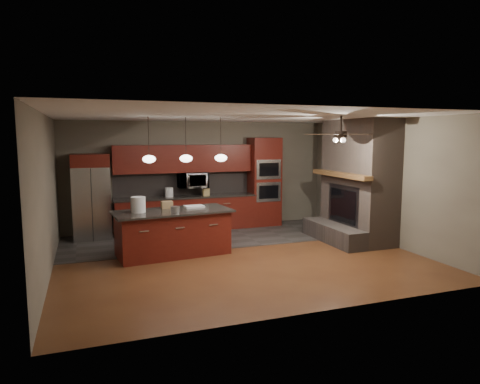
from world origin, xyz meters
name	(u,v)px	position (x,y,z in m)	size (l,w,h in m)	color
ground	(239,256)	(0.00, 0.00, 0.00)	(7.00, 7.00, 0.00)	brown
ceiling	(239,116)	(0.00, 0.00, 2.80)	(7.00, 6.00, 0.02)	white
back_wall	(201,175)	(0.00, 3.00, 1.40)	(7.00, 0.02, 2.80)	#726B5B
right_wall	(384,181)	(3.50, 0.00, 1.40)	(0.02, 6.00, 2.80)	#726B5B
left_wall	(46,196)	(-3.50, 0.00, 1.40)	(0.02, 6.00, 2.80)	#726B5B
slate_tile_patch	(214,237)	(0.00, 1.80, 0.01)	(7.00, 2.40, 0.01)	#363330
fireplace_column	(356,185)	(3.04, 0.40, 1.30)	(1.30, 2.10, 2.80)	brown
back_cabinetry	(185,196)	(-0.48, 2.74, 0.89)	(3.59, 0.64, 2.20)	#571810
oven_tower	(264,182)	(1.70, 2.69, 1.19)	(0.80, 0.63, 2.38)	#571810
microwave	(193,180)	(-0.27, 2.75, 1.30)	(0.73, 0.41, 0.50)	silver
refrigerator	(91,197)	(-2.75, 2.62, 1.00)	(0.85, 0.75, 2.01)	silver
kitchen_island	(173,232)	(-1.23, 0.56, 0.46)	(2.45, 1.30, 0.92)	#571810
white_bucket	(138,205)	(-1.91, 0.57, 1.07)	(0.29, 0.29, 0.31)	silver
paint_can	(175,209)	(-1.22, 0.32, 0.98)	(0.18, 0.18, 0.12)	#A6A6AA
paint_tray	(194,207)	(-0.73, 0.77, 0.94)	(0.40, 0.28, 0.04)	silver
cardboard_box	(167,205)	(-1.28, 0.87, 0.99)	(0.23, 0.17, 0.15)	olive
counter_bucket	(169,192)	(-0.90, 2.70, 1.02)	(0.21, 0.21, 0.24)	silver
counter_box	(206,192)	(0.04, 2.65, 0.99)	(0.17, 0.13, 0.18)	tan
pendant_left	(149,159)	(-1.65, 0.70, 1.96)	(0.26, 0.26, 0.92)	black
pendant_center	(186,158)	(-0.90, 0.70, 1.96)	(0.26, 0.26, 0.92)	black
pendant_right	(221,158)	(-0.15, 0.70, 1.96)	(0.26, 0.26, 0.92)	black
ceiling_fan	(341,134)	(1.80, -0.80, 2.46)	(1.27, 1.33, 0.41)	black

